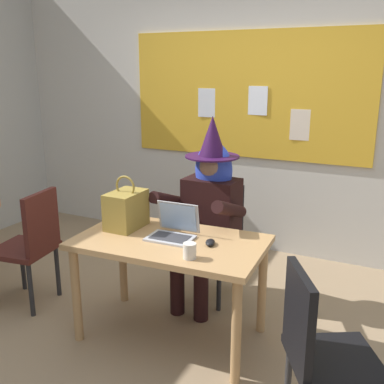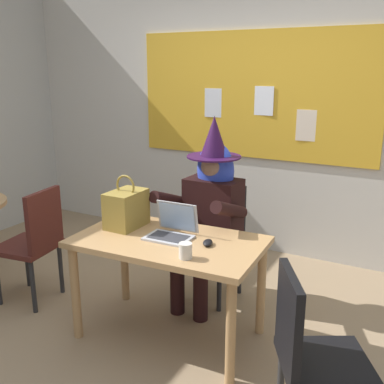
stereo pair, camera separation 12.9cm
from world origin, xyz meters
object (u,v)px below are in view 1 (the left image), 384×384
(chair_spare_by_window, at_px, (31,242))
(chair_at_desk, at_px, (215,233))
(desk_main, at_px, (170,253))
(handbag, at_px, (126,209))
(person_costumed, at_px, (208,203))
(chair_extra_corner, at_px, (319,348))
(laptop, at_px, (174,230))
(computer_mouse, at_px, (210,242))
(coffee_mug, at_px, (190,251))

(chair_spare_by_window, bearing_deg, chair_at_desk, -154.12)
(desk_main, relative_size, handbag, 3.39)
(person_costumed, height_order, chair_extra_corner, person_costumed)
(chair_at_desk, distance_m, laptop, 0.70)
(person_costumed, relative_size, computer_mouse, 14.08)
(chair_at_desk, xyz_separation_m, handbag, (-0.41, -0.65, 0.33))
(chair_at_desk, xyz_separation_m, person_costumed, (-0.01, -0.12, 0.29))
(chair_at_desk, bearing_deg, coffee_mug, 18.52)
(chair_at_desk, relative_size, computer_mouse, 8.78)
(chair_extra_corner, bearing_deg, handbag, 130.50)
(handbag, bearing_deg, computer_mouse, -3.40)
(person_costumed, distance_m, chair_spare_by_window, 1.39)
(desk_main, relative_size, person_costumed, 0.87)
(chair_spare_by_window, relative_size, chair_extra_corner, 1.01)
(coffee_mug, relative_size, chair_spare_by_window, 0.10)
(handbag, distance_m, chair_spare_by_window, 0.86)
(chair_at_desk, xyz_separation_m, laptop, (-0.02, -0.66, 0.25))
(computer_mouse, bearing_deg, laptop, 158.19)
(handbag, relative_size, chair_spare_by_window, 0.41)
(chair_at_desk, bearing_deg, chair_spare_by_window, -51.71)
(person_costumed, height_order, chair_spare_by_window, person_costumed)
(desk_main, xyz_separation_m, computer_mouse, (0.28, 0.03, 0.11))
(chair_extra_corner, bearing_deg, laptop, 124.63)
(handbag, xyz_separation_m, coffee_mug, (0.64, -0.28, -0.09))
(laptop, height_order, coffee_mug, laptop)
(desk_main, bearing_deg, computer_mouse, 6.53)
(chair_at_desk, xyz_separation_m, chair_spare_by_window, (-1.19, -0.80, 0.01))
(laptop, distance_m, chair_extra_corner, 1.23)
(desk_main, height_order, laptop, laptop)
(chair_at_desk, xyz_separation_m, computer_mouse, (0.26, -0.68, 0.22))
(person_costumed, xyz_separation_m, chair_extra_corner, (1.07, -1.07, -0.29))
(chair_at_desk, distance_m, person_costumed, 0.31)
(computer_mouse, distance_m, chair_spare_by_window, 1.47)
(chair_spare_by_window, bearing_deg, coffee_mug, 166.66)
(desk_main, distance_m, person_costumed, 0.62)
(person_costumed, relative_size, handbag, 3.88)
(handbag, bearing_deg, coffee_mug, -23.96)
(person_costumed, distance_m, coffee_mug, 0.85)
(laptop, relative_size, computer_mouse, 2.98)
(desk_main, height_order, chair_at_desk, chair_at_desk)
(laptop, bearing_deg, chair_at_desk, 86.08)
(laptop, xyz_separation_m, coffee_mug, (0.25, -0.27, -0.00))
(person_costumed, bearing_deg, coffee_mug, 18.28)
(laptop, distance_m, computer_mouse, 0.28)
(chair_spare_by_window, distance_m, chair_extra_corner, 2.28)
(chair_at_desk, distance_m, computer_mouse, 0.76)
(person_costumed, xyz_separation_m, chair_spare_by_window, (-1.18, -0.68, -0.28))
(chair_at_desk, relative_size, laptop, 2.94)
(chair_at_desk, relative_size, chair_spare_by_window, 0.99)
(handbag, xyz_separation_m, chair_extra_corner, (1.46, -0.55, -0.33))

